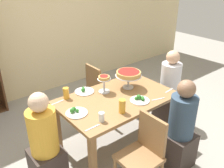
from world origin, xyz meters
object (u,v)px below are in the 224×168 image
chair_far_right (99,87)px  cutlery_fork_far (158,99)px  cutlery_fork_near (92,128)px  beer_glass_amber_tall (122,106)px  diner_head_west (45,148)px  salad_plate_near_diner (140,99)px  dining_table (117,104)px  diner_head_east (169,91)px  salad_plate_far_diner (84,91)px  chair_near_left (144,151)px  personal_pizza_stand (104,81)px  cutlery_knife_far (169,91)px  deep_dish_pizza_stand (129,74)px  salad_plate_spare (76,112)px  beer_glass_amber_short (66,93)px  water_glass_clear_near (102,117)px  diner_near_right (180,131)px  cutlery_knife_near (58,102)px

chair_far_right → cutlery_fork_far: chair_far_right is taller
cutlery_fork_near → beer_glass_amber_tall: bearing=3.6°
diner_head_west → salad_plate_near_diner: bearing=-10.7°
dining_table → cutlery_fork_far: cutlery_fork_far is taller
diner_head_east → salad_plate_near_diner: diner_head_east is taller
salad_plate_far_diner → chair_near_left: bearing=-89.8°
chair_far_right → personal_pizza_stand: (-0.32, -0.56, 0.41)m
cutlery_fork_near → cutlery_fork_far: 0.98m
diner_head_east → beer_glass_amber_tall: bearing=13.0°
personal_pizza_stand → cutlery_knife_far: bearing=-37.0°
dining_table → deep_dish_pizza_stand: (0.30, 0.12, 0.29)m
diner_head_east → salad_plate_spare: bearing=-1.1°
dining_table → salad_plate_spare: bearing=179.2°
salad_plate_near_diner → cutlery_fork_far: 0.24m
cutlery_fork_far → dining_table: bearing=153.1°
diner_head_west → beer_glass_amber_short: size_ratio=7.95×
diner_head_west → salad_plate_near_diner: 1.23m
salad_plate_near_diner → salad_plate_spare: 0.80m
diner_head_east → salad_plate_near_diner: size_ratio=4.78×
cutlery_fork_near → cutlery_knife_far: same height
chair_far_right → salad_plate_far_diner: chair_far_right is taller
diner_head_west → chair_far_right: size_ratio=1.32×
water_glass_clear_near → beer_glass_amber_tall: bearing=-1.6°
chair_far_right → personal_pizza_stand: personal_pizza_stand is taller
water_glass_clear_near → beer_glass_amber_short: bearing=93.5°
diner_head_west → chair_near_left: 1.04m
salad_plate_far_diner → salad_plate_spare: size_ratio=1.02×
diner_near_right → cutlery_knife_far: diner_near_right is taller
salad_plate_far_diner → water_glass_clear_near: bearing=-108.2°
diner_head_east → beer_glass_amber_short: diner_head_east is taller
water_glass_clear_near → cutlery_knife_far: 1.13m
deep_dish_pizza_stand → beer_glass_amber_tall: bearing=-138.7°
cutlery_knife_near → cutlery_fork_far: (1.01, -0.72, 0.00)m
diner_head_east → cutlery_fork_far: (-0.67, -0.34, 0.25)m
cutlery_knife_far → diner_head_east: bearing=30.4°
dining_table → cutlery_fork_far: 0.52m
chair_far_right → dining_table: bearing=-20.4°
chair_near_left → salad_plate_far_diner: chair_near_left is taller
chair_near_left → water_glass_clear_near: 0.57m
deep_dish_pizza_stand → cutlery_fork_near: bearing=-153.6°
personal_pizza_stand → cutlery_knife_far: 0.88m
diner_head_east → cutlery_fork_near: size_ratio=6.39×
chair_far_right → cutlery_knife_far: bearing=19.0°
personal_pizza_stand → salad_plate_spare: personal_pizza_stand is taller
diner_head_east → water_glass_clear_near: diner_head_east is taller
cutlery_fork_far → salad_plate_near_diner: bearing=167.8°
chair_far_right → salad_plate_near_diner: size_ratio=3.61×
diner_head_east → diner_near_right: bearing=46.1°
deep_dish_pizza_stand → beer_glass_amber_short: 0.86m
cutlery_fork_far → deep_dish_pizza_stand: bearing=115.7°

